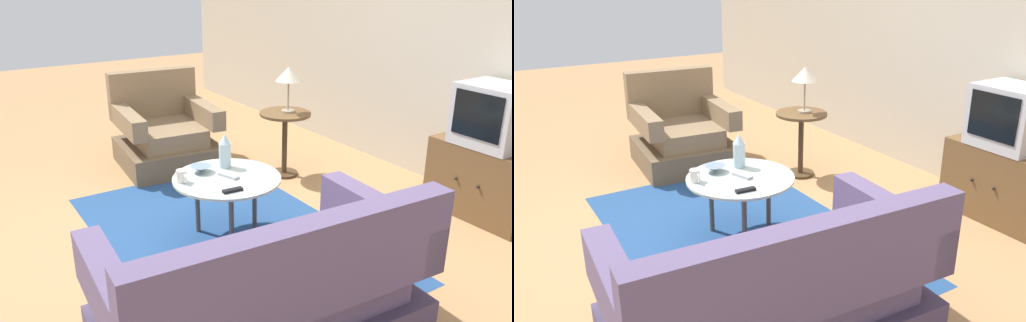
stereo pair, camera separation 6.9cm
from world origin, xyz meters
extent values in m
plane|color=#AD7F51|center=(0.00, 0.00, 0.00)|extent=(16.00, 16.00, 0.00)
cube|color=#BCB29E|center=(0.00, 2.33, 1.35)|extent=(9.00, 0.12, 2.70)
cube|color=navy|center=(0.11, 0.10, 0.00)|extent=(2.60, 1.68, 0.00)
cube|color=brown|center=(-1.53, 0.33, 0.12)|extent=(0.99, 0.98, 0.24)
cube|color=#846B4C|center=(-1.53, 0.33, 0.33)|extent=(0.82, 0.69, 0.18)
cube|color=#846B4C|center=(-1.92, 0.37, 0.66)|extent=(0.22, 0.91, 0.49)
cube|color=#846B4C|center=(-1.57, -0.04, 0.52)|extent=(0.92, 0.22, 0.19)
cube|color=#846B4C|center=(-1.50, 0.71, 0.52)|extent=(0.92, 0.22, 0.19)
cube|color=#5B4C70|center=(1.23, -0.34, 0.33)|extent=(0.83, 1.42, 0.18)
cube|color=#5B4C70|center=(1.60, -0.36, 0.65)|extent=(0.24, 1.66, 0.46)
cube|color=#5B4C70|center=(1.27, 0.42, 0.55)|extent=(0.90, 0.19, 0.26)
cube|color=#5B4C70|center=(1.18, -1.10, 0.55)|extent=(0.90, 0.19, 0.26)
cube|color=gold|center=(1.47, -0.27, 0.55)|extent=(0.17, 0.26, 0.27)
cylinder|color=#B2C6C1|center=(0.11, 0.10, 0.47)|extent=(0.78, 0.78, 0.02)
cylinder|color=#4C4742|center=(0.10, 0.34, 0.23)|extent=(0.04, 0.04, 0.46)
cylinder|color=#4C4742|center=(-0.08, -0.05, 0.23)|extent=(0.04, 0.04, 0.46)
cylinder|color=#4C4742|center=(0.33, 0.00, 0.23)|extent=(0.04, 0.04, 0.46)
cylinder|color=brown|center=(-0.68, 1.18, 0.61)|extent=(0.48, 0.48, 0.02)
cylinder|color=#47311C|center=(-0.68, 1.18, 0.30)|extent=(0.05, 0.05, 0.60)
cylinder|color=#47311C|center=(-0.68, 1.18, 0.01)|extent=(0.26, 0.26, 0.02)
cube|color=brown|center=(0.88, 2.01, 0.30)|extent=(0.83, 0.44, 0.59)
sphere|color=black|center=(0.78, 1.78, 0.33)|extent=(0.02, 0.02, 0.02)
sphere|color=black|center=(0.98, 1.78, 0.33)|extent=(0.02, 0.02, 0.02)
cube|color=#B7B7BC|center=(0.88, 2.00, 0.83)|extent=(0.50, 0.42, 0.48)
cube|color=black|center=(0.88, 1.79, 0.86)|extent=(0.40, 0.01, 0.34)
cylinder|color=#9E937A|center=(-0.68, 1.20, 0.63)|extent=(0.12, 0.12, 0.02)
cylinder|color=#9E937A|center=(-0.68, 1.20, 0.78)|extent=(0.02, 0.02, 0.27)
cone|color=beige|center=(-0.68, 1.20, 0.98)|extent=(0.24, 0.24, 0.13)
cylinder|color=silver|center=(-0.07, 0.18, 0.57)|extent=(0.09, 0.09, 0.19)
cone|color=silver|center=(-0.07, 0.18, 0.70)|extent=(0.08, 0.08, 0.07)
cylinder|color=white|center=(0.02, -0.22, 0.52)|extent=(0.07, 0.07, 0.09)
torus|color=white|center=(0.07, -0.22, 0.52)|extent=(0.06, 0.01, 0.06)
cone|color=slate|center=(-0.08, -0.02, 0.50)|extent=(0.16, 0.16, 0.05)
cube|color=black|center=(0.35, 0.00, 0.49)|extent=(0.05, 0.14, 0.02)
cube|color=#B2B2B7|center=(0.11, 0.11, 0.49)|extent=(0.18, 0.10, 0.02)
camera|label=1|loc=(3.16, -1.61, 1.89)|focal=36.82mm
camera|label=2|loc=(3.19, -1.55, 1.89)|focal=36.82mm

